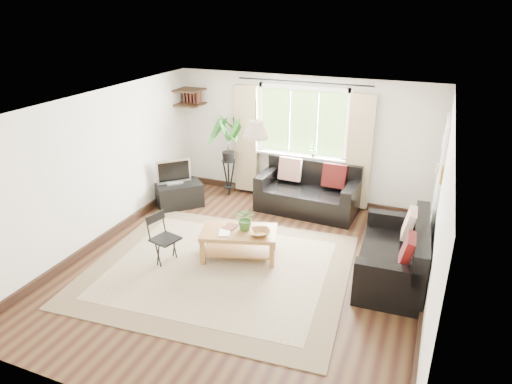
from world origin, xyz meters
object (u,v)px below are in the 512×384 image
at_px(palm_stand, 228,157).
at_px(tv_stand, 180,195).
at_px(sofa_back, 308,189).
at_px(coffee_table, 239,244).
at_px(folding_chair, 165,240).
at_px(sofa_right, 393,251).

bearing_deg(palm_stand, tv_stand, -126.67).
distance_m(sofa_back, tv_stand, 2.43).
relative_size(coffee_table, palm_stand, 0.70).
xyz_separation_m(sofa_back, folding_chair, (-1.44, -2.55, -0.05)).
relative_size(sofa_right, folding_chair, 2.30).
height_order(coffee_table, palm_stand, palm_stand).
distance_m(sofa_right, palm_stand, 3.87).
xyz_separation_m(tv_stand, folding_chair, (0.87, -1.84, 0.15)).
distance_m(sofa_right, tv_stand, 4.15).
relative_size(sofa_right, coffee_table, 1.55).
bearing_deg(palm_stand, sofa_right, -28.39).
bearing_deg(palm_stand, sofa_back, -4.87).
bearing_deg(coffee_table, palm_stand, 118.66).
relative_size(sofa_back, tv_stand, 2.17).
distance_m(sofa_right, coffee_table, 2.24).
distance_m(palm_stand, folding_chair, 2.74).
xyz_separation_m(sofa_back, sofa_right, (1.71, -1.69, -0.02)).
height_order(palm_stand, folding_chair, palm_stand).
height_order(sofa_right, palm_stand, palm_stand).
bearing_deg(coffee_table, folding_chair, -150.63).
bearing_deg(tv_stand, folding_chair, -110.21).
bearing_deg(sofa_back, coffee_table, -100.90).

